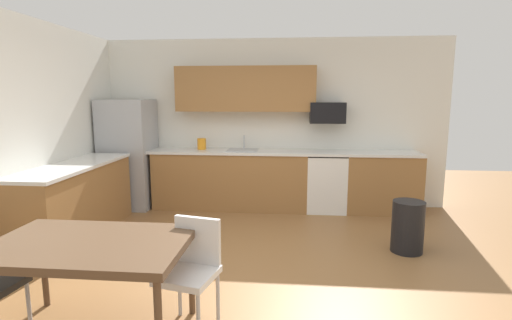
{
  "coord_description": "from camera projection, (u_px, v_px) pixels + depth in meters",
  "views": [
    {
      "loc": [
        0.44,
        -3.72,
        1.77
      ],
      "look_at": [
        0.0,
        1.0,
        1.0
      ],
      "focal_mm": 27.09,
      "sensor_mm": 36.0,
      "label": 1
    }
  ],
  "objects": [
    {
      "name": "ground_plane",
      "position": [
        247.0,
        271.0,
        3.99
      ],
      "size": [
        12.0,
        12.0,
        0.0
      ],
      "primitive_type": "plane",
      "color": "olive"
    },
    {
      "name": "wall_back",
      "position": [
        265.0,
        123.0,
        6.37
      ],
      "size": [
        5.8,
        0.1,
        2.7
      ],
      "primitive_type": "cube",
      "color": "silver",
      "rests_on": "ground"
    },
    {
      "name": "cabinet_run_back",
      "position": [
        231.0,
        180.0,
        6.22
      ],
      "size": [
        2.43,
        0.6,
        0.9
      ],
      "primitive_type": "cube",
      "color": "olive",
      "rests_on": "ground"
    },
    {
      "name": "cabinet_run_back_right",
      "position": [
        382.0,
        183.0,
        6.0
      ],
      "size": [
        1.12,
        0.6,
        0.9
      ],
      "primitive_type": "cube",
      "color": "olive",
      "rests_on": "ground"
    },
    {
      "name": "cabinet_run_left",
      "position": [
        75.0,
        202.0,
        4.91
      ],
      "size": [
        0.6,
        2.0,
        0.9
      ],
      "primitive_type": "cube",
      "color": "olive",
      "rests_on": "ground"
    },
    {
      "name": "countertop_back",
      "position": [
        264.0,
        152.0,
        6.1
      ],
      "size": [
        4.8,
        0.64,
        0.04
      ],
      "primitive_type": "cube",
      "color": "silver",
      "rests_on": "cabinet_run_back"
    },
    {
      "name": "countertop_left",
      "position": [
        72.0,
        166.0,
        4.84
      ],
      "size": [
        0.64,
        2.0,
        0.04
      ],
      "primitive_type": "cube",
      "color": "silver",
      "rests_on": "cabinet_run_left"
    },
    {
      "name": "upper_cabinets_back",
      "position": [
        246.0,
        89.0,
        6.09
      ],
      "size": [
        2.2,
        0.34,
        0.7
      ],
      "primitive_type": "cube",
      "color": "olive"
    },
    {
      "name": "refrigerator",
      "position": [
        129.0,
        154.0,
        6.23
      ],
      "size": [
        0.76,
        0.7,
        1.74
      ],
      "primitive_type": "cube",
      "color": "#9EA0A5",
      "rests_on": "ground"
    },
    {
      "name": "oven_range",
      "position": [
        326.0,
        182.0,
        6.08
      ],
      "size": [
        0.6,
        0.6,
        0.91
      ],
      "color": "white",
      "rests_on": "ground"
    },
    {
      "name": "microwave",
      "position": [
        327.0,
        113.0,
        6.01
      ],
      "size": [
        0.54,
        0.36,
        0.32
      ],
      "primitive_type": "cube",
      "color": "black"
    },
    {
      "name": "sink_basin",
      "position": [
        243.0,
        154.0,
        6.13
      ],
      "size": [
        0.48,
        0.4,
        0.14
      ],
      "primitive_type": "cube",
      "color": "#A5A8AD",
      "rests_on": "countertop_back"
    },
    {
      "name": "sink_faucet",
      "position": [
        244.0,
        143.0,
        6.29
      ],
      "size": [
        0.02,
        0.02,
        0.24
      ],
      "primitive_type": "cylinder",
      "color": "#B2B5BA",
      "rests_on": "countertop_back"
    },
    {
      "name": "dining_table",
      "position": [
        89.0,
        249.0,
        2.78
      ],
      "size": [
        1.4,
        0.9,
        0.75
      ],
      "color": "brown",
      "rests_on": "ground"
    },
    {
      "name": "chair_near_table",
      "position": [
        192.0,
        265.0,
        2.96
      ],
      "size": [
        0.48,
        0.48,
        0.85
      ],
      "color": "white",
      "rests_on": "ground"
    },
    {
      "name": "trash_bin",
      "position": [
        408.0,
        227.0,
        4.44
      ],
      "size": [
        0.36,
        0.36,
        0.6
      ],
      "primitive_type": "cylinder",
      "color": "black",
      "rests_on": "ground"
    },
    {
      "name": "kettle",
      "position": [
        202.0,
        144.0,
        6.22
      ],
      "size": [
        0.14,
        0.14,
        0.2
      ],
      "primitive_type": "cylinder",
      "color": "orange",
      "rests_on": "countertop_back"
    }
  ]
}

